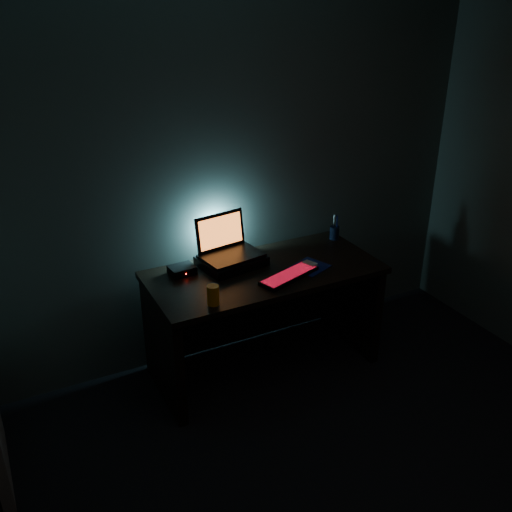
{
  "coord_description": "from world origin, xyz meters",
  "views": [
    {
      "loc": [
        -1.53,
        -1.27,
        2.4
      ],
      "look_at": [
        -0.09,
        1.57,
        0.89
      ],
      "focal_mm": 40.0,
      "sensor_mm": 36.0,
      "label": 1
    }
  ],
  "objects_px": {
    "keyboard": "(289,276)",
    "juice_glass": "(213,295)",
    "router": "(182,270)",
    "mouse": "(310,265)",
    "pen_cup": "(334,233)",
    "laptop": "(227,246)"
  },
  "relations": [
    {
      "from": "router",
      "to": "juice_glass",
      "type": "bearing_deg",
      "value": -90.45
    },
    {
      "from": "mouse",
      "to": "pen_cup",
      "type": "distance_m",
      "value": 0.51
    },
    {
      "from": "laptop",
      "to": "pen_cup",
      "type": "bearing_deg",
      "value": -8.78
    },
    {
      "from": "laptop",
      "to": "pen_cup",
      "type": "relative_size",
      "value": 4.34
    },
    {
      "from": "mouse",
      "to": "router",
      "type": "height_order",
      "value": "router"
    },
    {
      "from": "laptop",
      "to": "router",
      "type": "distance_m",
      "value": 0.34
    },
    {
      "from": "laptop",
      "to": "mouse",
      "type": "bearing_deg",
      "value": -43.41
    },
    {
      "from": "laptop",
      "to": "mouse",
      "type": "xyz_separation_m",
      "value": [
        0.45,
        -0.31,
        -0.1
      ]
    },
    {
      "from": "laptop",
      "to": "mouse",
      "type": "height_order",
      "value": "laptop"
    },
    {
      "from": "keyboard",
      "to": "router",
      "type": "distance_m",
      "value": 0.68
    },
    {
      "from": "pen_cup",
      "to": "juice_glass",
      "type": "height_order",
      "value": "juice_glass"
    },
    {
      "from": "keyboard",
      "to": "juice_glass",
      "type": "distance_m",
      "value": 0.56
    },
    {
      "from": "juice_glass",
      "to": "router",
      "type": "bearing_deg",
      "value": 93.35
    },
    {
      "from": "pen_cup",
      "to": "mouse",
      "type": "bearing_deg",
      "value": -142.13
    },
    {
      "from": "laptop",
      "to": "juice_glass",
      "type": "relative_size",
      "value": 3.49
    },
    {
      "from": "pen_cup",
      "to": "router",
      "type": "distance_m",
      "value": 1.17
    },
    {
      "from": "mouse",
      "to": "router",
      "type": "relative_size",
      "value": 0.55
    },
    {
      "from": "mouse",
      "to": "juice_glass",
      "type": "relative_size",
      "value": 0.76
    },
    {
      "from": "keyboard",
      "to": "router",
      "type": "bearing_deg",
      "value": 130.1
    },
    {
      "from": "laptop",
      "to": "juice_glass",
      "type": "distance_m",
      "value": 0.56
    },
    {
      "from": "juice_glass",
      "to": "router",
      "type": "distance_m",
      "value": 0.45
    },
    {
      "from": "keyboard",
      "to": "juice_glass",
      "type": "bearing_deg",
      "value": 170.91
    }
  ]
}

